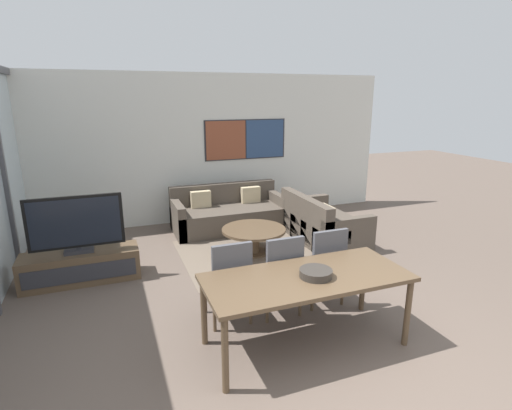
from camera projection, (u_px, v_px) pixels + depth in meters
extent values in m
cube|color=silver|center=(208.00, 149.00, 7.68)|extent=(7.41, 0.06, 2.80)
cube|color=#2D2D33|center=(246.00, 139.00, 7.86)|extent=(1.67, 0.01, 0.78)
cube|color=brown|center=(226.00, 140.00, 7.72)|extent=(0.79, 0.02, 0.74)
cube|color=navy|center=(265.00, 139.00, 8.00)|extent=(0.79, 0.02, 0.74)
cube|color=#515156|center=(3.00, 172.00, 5.36)|extent=(0.07, 0.08, 2.80)
cube|color=#706051|center=(254.00, 253.00, 6.24)|extent=(2.21, 1.96, 0.01)
cube|color=brown|center=(81.00, 267.00, 5.27)|extent=(1.47, 0.46, 0.41)
cube|color=#2D2D33|center=(81.00, 274.00, 5.06)|extent=(1.35, 0.01, 0.23)
cube|color=#2D2D33|center=(79.00, 250.00, 5.21)|extent=(0.36, 0.20, 0.05)
cube|color=#2D2D33|center=(79.00, 246.00, 5.19)|extent=(0.06, 0.03, 0.08)
cube|color=black|center=(76.00, 222.00, 5.11)|extent=(1.17, 0.04, 0.69)
cube|color=black|center=(76.00, 222.00, 5.09)|extent=(1.08, 0.01, 0.62)
cube|color=#51473D|center=(230.00, 218.00, 7.32)|extent=(2.03, 0.91, 0.42)
cube|color=#51473D|center=(224.00, 204.00, 7.61)|extent=(2.03, 0.16, 0.79)
cube|color=#51473D|center=(178.00, 219.00, 6.97)|extent=(0.14, 0.91, 0.60)
cube|color=#51473D|center=(277.00, 209.00, 7.62)|extent=(0.14, 0.91, 0.60)
cube|color=#C6B289|center=(201.00, 199.00, 7.24)|extent=(0.36, 0.12, 0.30)
cube|color=#C6B289|center=(251.00, 195.00, 7.57)|extent=(0.36, 0.12, 0.30)
cube|color=#51473D|center=(324.00, 228.00, 6.77)|extent=(0.91, 1.57, 0.42)
cube|color=#51473D|center=(305.00, 220.00, 6.60)|extent=(0.16, 1.57, 0.79)
cube|color=#51473D|center=(348.00, 237.00, 6.11)|extent=(0.91, 0.14, 0.60)
cube|color=#51473D|center=(305.00, 212.00, 7.40)|extent=(0.91, 0.14, 0.60)
cube|color=#C6B289|center=(326.00, 215.00, 6.29)|extent=(0.12, 0.36, 0.30)
cylinder|color=brown|center=(254.00, 253.00, 6.24)|extent=(0.44, 0.44, 0.03)
cylinder|color=brown|center=(254.00, 242.00, 6.20)|extent=(0.18, 0.18, 0.37)
cylinder|color=brown|center=(254.00, 230.00, 6.14)|extent=(0.99, 0.99, 0.04)
cube|color=brown|center=(307.00, 278.00, 3.79)|extent=(1.97, 0.84, 0.04)
cylinder|color=brown|center=(225.00, 355.00, 3.24)|extent=(0.06, 0.06, 0.70)
cylinder|color=brown|center=(408.00, 313.00, 3.88)|extent=(0.06, 0.06, 0.70)
cylinder|color=brown|center=(204.00, 312.00, 3.89)|extent=(0.06, 0.06, 0.70)
cylinder|color=brown|center=(363.00, 281.00, 4.53)|extent=(0.06, 0.06, 0.70)
cube|color=#4C4C51|center=(227.00, 282.00, 4.32)|extent=(0.46, 0.46, 0.06)
cube|color=#4C4C51|center=(232.00, 266.00, 4.07)|extent=(0.42, 0.05, 0.48)
cylinder|color=brown|center=(215.00, 314.00, 4.14)|extent=(0.04, 0.04, 0.41)
cylinder|color=brown|center=(251.00, 307.00, 4.27)|extent=(0.04, 0.04, 0.41)
cylinder|color=brown|center=(205.00, 296.00, 4.50)|extent=(0.04, 0.04, 0.41)
cylinder|color=brown|center=(239.00, 290.00, 4.63)|extent=(0.04, 0.04, 0.41)
cube|color=#4C4C51|center=(277.00, 275.00, 4.48)|extent=(0.46, 0.46, 0.06)
cube|color=#4C4C51|center=(285.00, 260.00, 4.23)|extent=(0.42, 0.05, 0.48)
cylinder|color=brown|center=(267.00, 305.00, 4.30)|extent=(0.04, 0.04, 0.41)
cylinder|color=brown|center=(300.00, 299.00, 4.43)|extent=(0.04, 0.04, 0.41)
cylinder|color=brown|center=(254.00, 289.00, 4.66)|extent=(0.04, 0.04, 0.41)
cylinder|color=brown|center=(285.00, 284.00, 4.79)|extent=(0.04, 0.04, 0.41)
cube|color=#4C4C51|center=(320.00, 266.00, 4.72)|extent=(0.46, 0.46, 0.06)
cube|color=#4C4C51|center=(330.00, 251.00, 4.47)|extent=(0.42, 0.05, 0.48)
cylinder|color=brown|center=(312.00, 294.00, 4.54)|extent=(0.04, 0.04, 0.41)
cylinder|color=brown|center=(343.00, 288.00, 4.67)|extent=(0.04, 0.04, 0.41)
cylinder|color=brown|center=(297.00, 280.00, 4.90)|extent=(0.04, 0.04, 0.41)
cylinder|color=brown|center=(325.00, 275.00, 5.03)|extent=(0.04, 0.04, 0.41)
cylinder|color=#332D28|center=(316.00, 273.00, 3.75)|extent=(0.31, 0.31, 0.07)
torus|color=#332D28|center=(316.00, 270.00, 3.74)|extent=(0.31, 0.31, 0.02)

